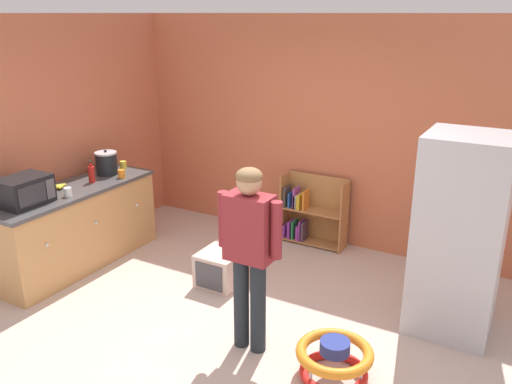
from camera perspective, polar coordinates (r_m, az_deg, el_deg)
The scene contains 17 objects.
ground_plane at distance 4.89m, azimuth -2.79°, elevation -14.79°, with size 12.00×12.00×0.00m, color #C5AFA0.
back_wall at distance 6.31m, azimuth 8.38°, elevation 6.21°, with size 5.20×0.06×2.70m, color #C56746.
left_side_wall at distance 6.57m, azimuth -18.99°, elevation 5.87°, with size 0.06×2.99×2.70m, color #C86A49.
kitchen_counter at distance 6.20m, azimuth -18.82°, elevation -3.58°, with size 0.65×1.97×0.90m.
refrigerator at distance 4.86m, azimuth 21.06°, elevation -4.45°, with size 0.73×0.68×1.78m.
bookshelf at distance 6.50m, azimuth 5.85°, elevation -2.33°, with size 0.80×0.28×0.85m.
standing_person at distance 4.22m, azimuth -0.72°, elevation -5.67°, with size 0.57×0.22×1.59m.
baby_walker at distance 4.33m, azimuth 8.43°, elevation -17.42°, with size 0.60×0.60×0.32m.
pet_carrier at distance 5.61m, azimuth -3.54°, elevation -8.00°, with size 0.42×0.55×0.36m.
microwave at distance 5.68m, azimuth -23.74°, elevation 0.13°, with size 0.37×0.48×0.28m.
crock_pot at distance 6.43m, azimuth -15.83°, elevation 3.02°, with size 0.25×0.25×0.29m.
banana_bunch at distance 6.08m, azimuth -20.34°, elevation 0.62°, with size 0.15×0.16×0.04m.
ketchup_bottle at distance 6.18m, azimuth -17.33°, elevation 1.89°, with size 0.07×0.07×0.25m.
orange_cup at distance 6.27m, azimuth -14.31°, elevation 1.92°, with size 0.08×0.08×0.10m, color orange.
teal_cup at distance 6.70m, azimuth -15.40°, elevation 2.90°, with size 0.08×0.08×0.10m, color teal.
white_cup at distance 5.79m, azimuth -19.63°, elevation -0.01°, with size 0.08×0.08×0.10m, color white.
yellow_cup at distance 6.63m, azimuth -14.14°, elevation 2.84°, with size 0.08×0.08×0.10m, color yellow.
Camera 1 is at (2.20, -3.43, 2.70)m, focal length 37.08 mm.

